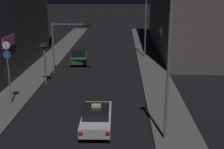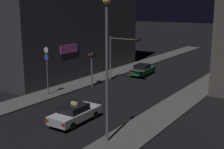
{
  "view_description": "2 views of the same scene",
  "coord_description": "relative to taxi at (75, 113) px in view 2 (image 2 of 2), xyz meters",
  "views": [
    {
      "loc": [
        2.66,
        -7.85,
        8.58
      ],
      "look_at": [
        1.83,
        16.49,
        1.64
      ],
      "focal_mm": 49.86,
      "sensor_mm": 36.0,
      "label": 1
    },
    {
      "loc": [
        15.4,
        -6.24,
        8.57
      ],
      "look_at": [
        -0.81,
        17.74,
        2.01
      ],
      "focal_mm": 48.4,
      "sensor_mm": 36.0,
      "label": 2
    }
  ],
  "objects": [
    {
      "name": "sidewalk_right",
      "position": [
        4.84,
        17.2,
        -0.65
      ],
      "size": [
        2.83,
        58.33,
        0.16
      ],
      "primitive_type": "cube",
      "color": "#4C4C4C",
      "rests_on": "ground_plane"
    },
    {
      "name": "far_car",
      "position": [
        -3.43,
        16.97,
        -0.0
      ],
      "size": [
        2.21,
        4.6,
        1.42
      ],
      "color": "#1E512D",
      "rests_on": "ground_plane"
    },
    {
      "name": "sidewalk_left",
      "position": [
        -7.01,
        17.2,
        -0.65
      ],
      "size": [
        2.83,
        58.33,
        0.16
      ],
      "primitive_type": "cube",
      "color": "#4C4C4C",
      "rests_on": "ground_plane"
    },
    {
      "name": "taxi",
      "position": [
        0.0,
        0.0,
        0.0
      ],
      "size": [
        1.89,
        4.49,
        1.62
      ],
      "color": "#B7B7BC",
      "rests_on": "ground_plane"
    },
    {
      "name": "traffic_light_left_kerb",
      "position": [
        -5.35,
        8.95,
        1.95
      ],
      "size": [
        0.8,
        0.42,
        3.75
      ],
      "color": "slate",
      "rests_on": "ground_plane"
    },
    {
      "name": "sign_pole_left",
      "position": [
        -6.72,
        3.76,
        2.2
      ],
      "size": [
        0.57,
        0.1,
        4.64
      ],
      "color": "slate",
      "rests_on": "sidewalk_left"
    },
    {
      "name": "traffic_light_overhead",
      "position": [
        -3.86,
        12.51,
        3.05
      ],
      "size": [
        3.95,
        0.42,
        5.24
      ],
      "color": "slate",
      "rests_on": "ground_plane"
    },
    {
      "name": "street_lamp_near_block",
      "position": [
        4.04,
        -1.57,
        5.22
      ],
      "size": [
        0.49,
        0.49,
        8.98
      ],
      "color": "slate",
      "rests_on": "sidewalk_right"
    },
    {
      "name": "street_lamp_far_block",
      "position": [
        4.35,
        19.97,
        5.18
      ],
      "size": [
        0.5,
        0.5,
        8.74
      ],
      "color": "slate",
      "rests_on": "sidewalk_right"
    }
  ]
}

